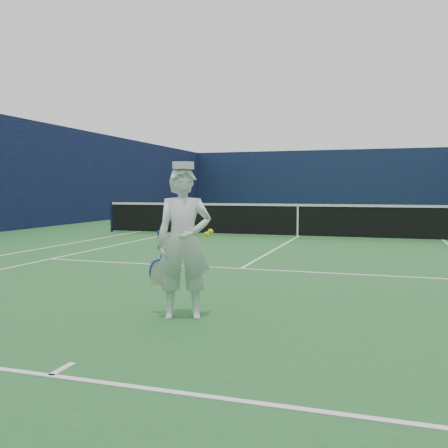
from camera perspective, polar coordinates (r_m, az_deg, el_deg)
name	(u,v)px	position (r m, az deg, el deg)	size (l,w,h in m)	color
ground	(298,237)	(15.35, 8.40, -1.47)	(80.00, 80.00, 0.00)	#25622A
court_markings	(298,237)	(15.34, 8.40, -1.46)	(11.03, 23.83, 0.01)	white
windscreen_fence	(298,171)	(15.29, 8.48, 6.01)	(20.12, 36.12, 4.00)	#0F1A37
tennis_net	(298,219)	(15.30, 8.42, 0.60)	(12.88, 0.09, 1.07)	#141E4C
tennis_player	(184,242)	(5.62, -4.64, -2.10)	(0.85, 0.60, 1.76)	white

